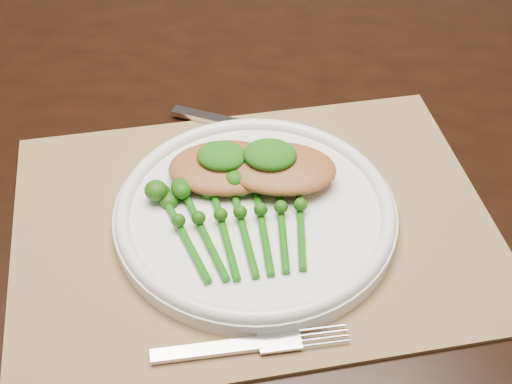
# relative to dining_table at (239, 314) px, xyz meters

# --- Properties ---
(dining_table) EXTENTS (1.61, 0.91, 0.75)m
(dining_table) POSITION_rel_dining_table_xyz_m (0.00, 0.00, 0.00)
(dining_table) COLOR black
(dining_table) RESTS_ON ground
(placemat) EXTENTS (0.57, 0.49, 0.00)m
(placemat) POSITION_rel_dining_table_xyz_m (0.04, -0.16, 0.38)
(placemat) COLOR olive
(placemat) RESTS_ON dining_table
(dinner_plate) EXTENTS (0.29, 0.29, 0.03)m
(dinner_plate) POSITION_rel_dining_table_xyz_m (0.04, -0.15, 0.39)
(dinner_plate) COLOR white
(dinner_plate) RESTS_ON placemat
(knife) EXTENTS (0.20, 0.06, 0.01)m
(knife) POSITION_rel_dining_table_xyz_m (0.00, -0.00, 0.38)
(knife) COLOR silver
(knife) RESTS_ON placemat
(fork) EXTENTS (0.17, 0.06, 0.01)m
(fork) POSITION_rel_dining_table_xyz_m (0.07, -0.30, 0.38)
(fork) COLOR silver
(fork) RESTS_ON placemat
(chicken_fillet_left) EXTENTS (0.14, 0.10, 0.02)m
(chicken_fillet_left) POSITION_rel_dining_table_xyz_m (0.01, -0.11, 0.41)
(chicken_fillet_left) COLOR #A05C2E
(chicken_fillet_left) RESTS_ON dinner_plate
(chicken_fillet_right) EXTENTS (0.12, 0.09, 0.02)m
(chicken_fillet_right) POSITION_rel_dining_table_xyz_m (0.07, -0.11, 0.41)
(chicken_fillet_right) COLOR #A05C2E
(chicken_fillet_right) RESTS_ON dinner_plate
(pesto_dollop_left) EXTENTS (0.05, 0.04, 0.02)m
(pesto_dollop_left) POSITION_rel_dining_table_xyz_m (0.00, -0.11, 0.42)
(pesto_dollop_left) COLOR #114509
(pesto_dollop_left) RESTS_ON chicken_fillet_left
(pesto_dollop_right) EXTENTS (0.06, 0.05, 0.02)m
(pesto_dollop_right) POSITION_rel_dining_table_xyz_m (0.05, -0.10, 0.43)
(pesto_dollop_right) COLOR #114509
(pesto_dollop_right) RESTS_ON chicken_fillet_right
(broccolini_bundle) EXTENTS (0.17, 0.19, 0.04)m
(broccolini_bundle) POSITION_rel_dining_table_xyz_m (0.04, -0.19, 0.40)
(broccolini_bundle) COLOR #13590B
(broccolini_bundle) RESTS_ON dinner_plate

